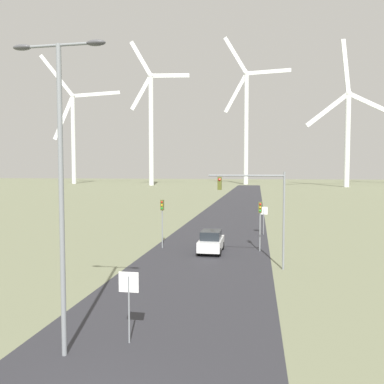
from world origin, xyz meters
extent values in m
cube|color=#2D2D33|center=(0.00, 48.00, 0.00)|extent=(10.00, 240.00, 0.01)
cylinder|color=gray|center=(-2.93, 4.06, 5.58)|extent=(0.18, 0.18, 11.16)
cylinder|color=gray|center=(-2.93, 4.06, 11.11)|extent=(2.79, 0.10, 0.10)
ellipsoid|color=#4C4C51|center=(-4.32, 4.06, 11.11)|extent=(0.70, 0.32, 0.20)
ellipsoid|color=#4C4C51|center=(-1.53, 4.06, 11.11)|extent=(0.70, 0.32, 0.20)
cylinder|color=gray|center=(-0.92, 5.41, 1.32)|extent=(0.07, 0.07, 2.65)
cube|color=white|center=(-0.92, 5.39, 2.42)|extent=(0.81, 0.01, 0.81)
cube|color=red|center=(-0.92, 5.41, 2.42)|extent=(0.76, 0.02, 0.76)
cylinder|color=gray|center=(4.63, 31.64, 1.39)|extent=(0.07, 0.07, 2.77)
cube|color=white|center=(4.63, 31.63, 2.54)|extent=(0.81, 0.01, 0.81)
cube|color=red|center=(4.63, 31.64, 2.54)|extent=(0.76, 0.02, 0.76)
cylinder|color=gray|center=(-4.19, 23.20, 2.10)|extent=(0.11, 0.11, 4.21)
cube|color=#4C511E|center=(-4.19, 23.20, 3.76)|extent=(0.28, 0.24, 0.90)
sphere|color=red|center=(-4.19, 23.06, 4.03)|extent=(0.16, 0.16, 0.16)
sphere|color=gold|center=(-4.19, 23.06, 3.76)|extent=(0.16, 0.16, 0.16)
sphere|color=green|center=(-4.19, 23.06, 3.49)|extent=(0.16, 0.16, 0.16)
cylinder|color=gray|center=(4.20, 23.31, 2.07)|extent=(0.11, 0.11, 4.14)
cube|color=#4C511E|center=(4.20, 23.31, 3.69)|extent=(0.28, 0.24, 0.90)
sphere|color=red|center=(4.20, 23.17, 3.96)|extent=(0.16, 0.16, 0.16)
sphere|color=gold|center=(4.20, 23.17, 3.69)|extent=(0.16, 0.16, 0.16)
sphere|color=green|center=(4.20, 23.17, 3.42)|extent=(0.16, 0.16, 0.16)
cylinder|color=gray|center=(5.74, 17.65, 3.33)|extent=(0.14, 0.14, 6.66)
cylinder|color=gray|center=(3.17, 17.65, 6.41)|extent=(5.14, 0.12, 0.12)
cube|color=#4C511E|center=(1.37, 17.65, 5.86)|extent=(0.28, 0.24, 0.90)
sphere|color=red|center=(1.37, 17.51, 6.13)|extent=(0.18, 0.18, 0.18)
cube|color=white|center=(0.24, 22.14, 0.73)|extent=(1.82, 4.11, 0.80)
cube|color=#1E2328|center=(0.24, 21.99, 1.48)|extent=(1.57, 2.11, 0.70)
cylinder|color=black|center=(-0.59, 23.41, 0.33)|extent=(0.22, 0.66, 0.66)
cylinder|color=black|center=(1.07, 23.41, 0.33)|extent=(0.22, 0.66, 0.66)
cylinder|color=black|center=(-0.59, 20.86, 0.33)|extent=(0.22, 0.66, 0.66)
cylinder|color=black|center=(1.07, 20.86, 0.33)|extent=(0.22, 0.66, 0.66)
cylinder|color=silver|center=(-91.37, 174.96, 22.83)|extent=(2.20, 2.20, 45.66)
sphere|color=silver|center=(-91.37, 174.96, 45.66)|extent=(2.60, 2.60, 2.60)
cube|color=silver|center=(-98.20, 171.29, 55.60)|extent=(14.44, 8.08, 19.96)
cube|color=silver|center=(-95.54, 172.72, 33.97)|extent=(9.61, 5.48, 22.85)
cube|color=silver|center=(-80.37, 180.88, 47.41)|extent=(21.32, 11.78, 5.10)
cylinder|color=silver|center=(-44.33, 158.31, 24.93)|extent=(2.20, 2.20, 49.87)
sphere|color=silver|center=(-44.33, 158.31, 49.87)|extent=(2.60, 2.60, 2.60)
cube|color=silver|center=(-48.84, 157.64, 57.73)|extent=(9.98, 1.96, 15.50)
cube|color=silver|center=(-48.82, 157.65, 41.99)|extent=(9.94, 1.95, 15.52)
cube|color=silver|center=(-35.35, 159.64, 49.88)|extent=(16.77, 2.96, 1.82)
cylinder|color=silver|center=(-1.86, 179.08, 27.12)|extent=(2.20, 2.20, 54.25)
sphere|color=silver|center=(-1.86, 179.08, 54.25)|extent=(2.60, 2.60, 2.60)
cube|color=silver|center=(-7.15, 179.49, 44.78)|extent=(11.55, 1.39, 18.68)
cube|color=silver|center=(8.96, 178.24, 54.38)|extent=(20.41, 2.08, 2.06)
cube|color=silver|center=(-7.39, 179.51, 63.58)|extent=(11.98, 1.42, 18.46)
cylinder|color=silver|center=(40.35, 155.99, 19.23)|extent=(2.20, 2.20, 38.46)
sphere|color=silver|center=(40.35, 155.99, 38.46)|extent=(2.60, 2.60, 2.60)
cube|color=silver|center=(38.95, 155.63, 49.66)|extent=(4.50, 1.61, 21.35)
cube|color=silver|center=(31.66, 153.76, 31.60)|extent=(17.58, 4.96, 14.35)
cube|color=silver|center=(50.45, 158.58, 34.11)|extent=(19.83, 5.53, 9.85)
camera|label=1|loc=(3.97, -8.23, 6.73)|focal=35.00mm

